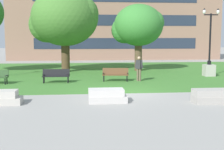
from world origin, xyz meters
The scene contains 12 objects.
ground_plane centered at (0.00, 0.00, 0.00)m, with size 140.00×140.00×0.00m, color gray.
grass_lawn centered at (0.00, 10.00, 0.01)m, with size 40.00×20.00×0.02m, color #3D752D.
concrete_block_center centered at (-6.06, -2.14, 0.31)m, with size 1.87×0.90×0.64m.
concrete_block_left centered at (-1.15, -2.19, 0.31)m, with size 1.80×0.90×0.64m.
concrete_block_right centered at (3.74, -2.78, 0.31)m, with size 1.80×0.90×0.64m.
park_bench_near_left centered at (0.01, 4.65, 0.54)m, with size 1.85×0.75×0.90m.
park_bench_near_right centered at (-4.03, 4.33, 0.54)m, with size 1.81×0.57×0.90m.
lamp_post_left centered at (7.61, 6.75, 1.07)m, with size 1.32×0.80×5.23m.
tree_near_left centered at (2.73, 11.08, 4.04)m, with size 4.58×4.37×5.95m.
tree_far_right centered at (-3.78, 10.94, 4.66)m, with size 6.08×5.79×7.17m.
person_bystander_near_lawn centered at (1.63, 4.55, 0.98)m, with size 0.54×0.51×1.71m.
building_facade_distant centered at (2.29, 24.50, 6.03)m, with size 28.35×1.03×12.08m.
Camera 1 is at (-2.34, -16.64, 3.09)m, focal length 50.00 mm.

